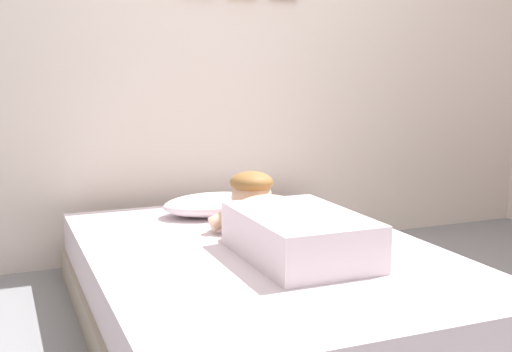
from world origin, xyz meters
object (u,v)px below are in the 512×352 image
object	(u,v)px
pillow	(214,204)
bed	(261,287)
cell_phone	(283,257)
person_lying	(284,224)
coffee_cup	(250,220)

from	to	relation	value
pillow	bed	bearing A→B (deg)	-91.05
cell_phone	bed	bearing A→B (deg)	99.03
bed	person_lying	xyz separation A→B (m)	(0.08, -0.05, 0.27)
pillow	cell_phone	size ratio (longest dim) A/B	3.71
bed	pillow	distance (m)	0.69
bed	pillow	xyz separation A→B (m)	(0.01, 0.65, 0.22)
coffee_cup	cell_phone	distance (m)	0.50
person_lying	cell_phone	distance (m)	0.16
coffee_cup	person_lying	bearing A→B (deg)	-90.48
pillow	coffee_cup	size ratio (longest dim) A/B	4.16
person_lying	coffee_cup	world-z (taller)	person_lying
person_lying	cell_phone	xyz separation A→B (m)	(-0.06, -0.11, -0.10)
bed	cell_phone	xyz separation A→B (m)	(0.03, -0.16, 0.17)
pillow	coffee_cup	world-z (taller)	pillow
pillow	coffee_cup	distance (m)	0.32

